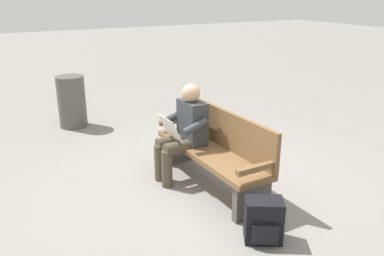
{
  "coord_description": "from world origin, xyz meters",
  "views": [
    {
      "loc": [
        -3.63,
        2.25,
        2.22
      ],
      "look_at": [
        0.17,
        0.15,
        0.7
      ],
      "focal_mm": 37.32,
      "sensor_mm": 36.0,
      "label": 1
    }
  ],
  "objects_px": {
    "bench_near": "(215,149)",
    "backpack": "(264,221)",
    "trash_bin": "(72,102)",
    "person_seated": "(184,130)"
  },
  "relations": [
    {
      "from": "bench_near",
      "to": "trash_bin",
      "type": "xyz_separation_m",
      "value": [
        2.99,
        0.97,
        -0.03
      ]
    },
    {
      "from": "person_seated",
      "to": "trash_bin",
      "type": "height_order",
      "value": "person_seated"
    },
    {
      "from": "bench_near",
      "to": "person_seated",
      "type": "distance_m",
      "value": 0.44
    },
    {
      "from": "backpack",
      "to": "trash_bin",
      "type": "distance_m",
      "value": 4.24
    },
    {
      "from": "trash_bin",
      "to": "bench_near",
      "type": "bearing_deg",
      "value": -162.07
    },
    {
      "from": "bench_near",
      "to": "backpack",
      "type": "xyz_separation_m",
      "value": [
        -1.17,
        0.21,
        -0.26
      ]
    },
    {
      "from": "bench_near",
      "to": "trash_bin",
      "type": "bearing_deg",
      "value": 17.08
    },
    {
      "from": "person_seated",
      "to": "trash_bin",
      "type": "relative_size",
      "value": 1.37
    },
    {
      "from": "bench_near",
      "to": "trash_bin",
      "type": "relative_size",
      "value": 2.09
    },
    {
      "from": "bench_near",
      "to": "backpack",
      "type": "relative_size",
      "value": 4.36
    }
  ]
}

